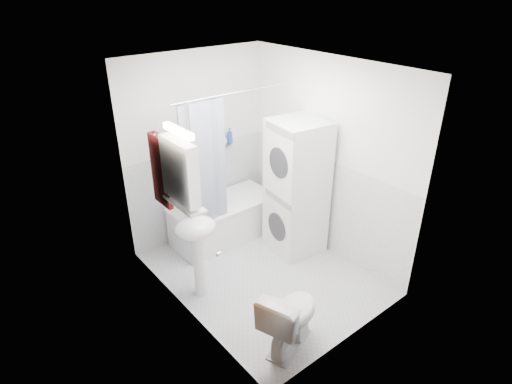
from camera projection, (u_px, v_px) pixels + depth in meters
floor at (262, 273)px, 5.07m from camera, size 2.60×2.60×0.00m
room_walls at (263, 157)px, 4.39m from camera, size 2.60×2.60×2.60m
wainscot at (246, 220)px, 5.00m from camera, size 1.98×2.58×2.58m
door at (219, 254)px, 3.70m from camera, size 0.05×2.00×2.00m
bathtub at (224, 218)px, 5.64m from camera, size 1.38×0.65×0.53m
tub_spout at (221, 168)px, 5.72m from camera, size 0.04×0.12×0.04m
curtain_rod at (233, 93)px, 4.67m from camera, size 1.56×0.02×0.02m
shower_curtain at (206, 165)px, 4.79m from camera, size 0.55×0.02×1.45m
sink at (197, 240)px, 4.43m from camera, size 0.44×0.37×1.04m
medicine_cabinet at (180, 169)px, 3.92m from camera, size 0.13×0.50×0.71m
shelf at (185, 204)px, 4.09m from camera, size 0.18×0.54×0.02m
shower_caddy at (223, 146)px, 5.61m from camera, size 0.22×0.06×0.02m
towel at (160, 169)px, 4.18m from camera, size 0.07×0.31×0.75m
washer_dryer at (296, 188)px, 5.18m from camera, size 0.68×0.67×1.69m
toilet at (290, 317)px, 3.94m from camera, size 0.78×0.60×0.68m
soap_pump at (194, 214)px, 4.41m from camera, size 0.08×0.17×0.08m
shelf_bottle at (192, 205)px, 3.97m from camera, size 0.07×0.18×0.07m
shelf_cup at (178, 193)px, 4.15m from camera, size 0.10×0.09×0.10m
shampoo_a at (222, 141)px, 5.56m from camera, size 0.13×0.17×0.13m
shampoo_b at (230, 140)px, 5.64m from camera, size 0.08×0.21×0.08m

